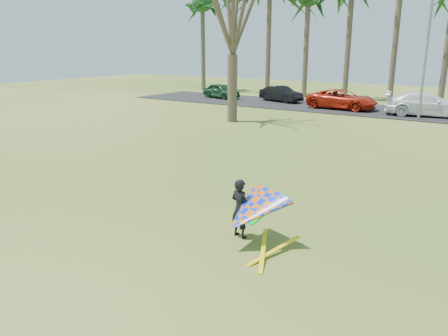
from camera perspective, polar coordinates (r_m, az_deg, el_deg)
The scene contains 10 objects.
ground at distance 12.13m, azimuth -5.28°, elevation -7.13°, with size 100.00×100.00×0.00m, color #235512.
parking_strip at distance 34.72m, azimuth 21.66°, elevation 6.78°, with size 46.00×7.00×0.06m, color black.
palm_0 at distance 49.40m, azimuth -2.83°, elevation 20.75°, with size 4.84×4.84×10.84m.
bare_tree_left at distance 28.16m, azimuth 1.15°, elevation 20.12°, with size 6.60×6.60×9.70m.
streetlight at distance 31.06m, azimuth 25.24°, elevation 13.75°, with size 2.28×0.18×8.00m.
car_0 at distance 41.14m, azimuth -0.37°, elevation 10.05°, with size 1.59×3.95×1.35m, color #1A4324.
car_1 at distance 38.79m, azimuth 7.46°, elevation 9.58°, with size 1.41×4.05×1.33m, color black.
car_2 at distance 35.01m, azimuth 15.14°, elevation 8.66°, with size 2.44×5.29×1.47m, color #B41E0E.
car_3 at distance 33.33m, azimuth 25.00°, elevation 7.55°, with size 2.24×5.50×1.60m, color white.
kite_flyer at distance 10.55m, azimuth 3.39°, elevation -5.71°, with size 2.13×2.39×2.02m.
Camera 1 is at (7.09, -8.67, 4.66)m, focal length 35.00 mm.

